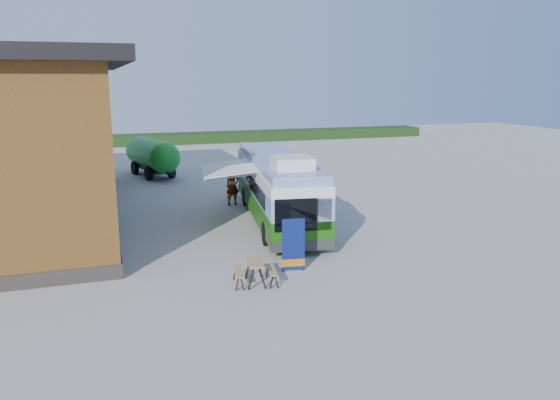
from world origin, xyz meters
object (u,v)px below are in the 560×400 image
object	(u,v)px
banner	(293,250)
slurry_tanker	(152,155)
person_b	(260,204)
picnic_table	(255,267)
person_a	(233,186)
bus	(277,185)

from	to	relation	value
banner	slurry_tanker	distance (m)	20.74
slurry_tanker	banner	bearing A→B (deg)	-97.46
person_b	slurry_tanker	bearing A→B (deg)	-146.06
person_b	picnic_table	bearing A→B (deg)	2.24
picnic_table	person_b	bearing A→B (deg)	81.50
banner	person_a	xyz separation A→B (m)	(0.40, 10.50, 0.25)
bus	banner	distance (m)	6.93
bus	person_b	distance (m)	1.16
person_b	slurry_tanker	xyz separation A→B (m)	(-3.49, 13.97, 0.59)
picnic_table	bus	bearing A→B (deg)	76.11
picnic_table	slurry_tanker	xyz separation A→B (m)	(-1.15, 21.30, 0.89)
bus	slurry_tanker	bearing A→B (deg)	115.45
person_b	slurry_tanker	world-z (taller)	slurry_tanker
slurry_tanker	person_b	bearing A→B (deg)	-90.99
banner	slurry_tanker	world-z (taller)	slurry_tanker
bus	banner	size ratio (longest dim) A/B	6.25
person_a	person_b	world-z (taller)	person_a
picnic_table	person_b	distance (m)	7.70
picnic_table	person_a	bearing A→B (deg)	89.22
bus	picnic_table	size ratio (longest dim) A/B	7.73
person_b	slurry_tanker	size ratio (longest dim) A/B	0.26
banner	slurry_tanker	size ratio (longest dim) A/B	0.28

